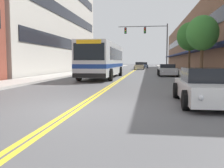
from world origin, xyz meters
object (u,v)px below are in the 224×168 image
(car_white_parked_right_foreground, at_px, (205,87))
(traffic_signal_mast, at_px, (151,38))
(city_bus, at_px, (103,59))
(fire_hydrant, at_px, (200,76))
(car_silver_parked_right_mid, at_px, (167,70))
(street_tree_right_mid, at_px, (202,33))
(street_tree_right_far, at_px, (190,37))
(car_slate_blue_moving_lead, at_px, (144,65))
(car_beige_moving_second, at_px, (139,66))
(car_navy_parked_left_near, at_px, (100,68))

(car_white_parked_right_foreground, relative_size, traffic_signal_mast, 0.59)
(city_bus, height_order, fire_hydrant, city_bus)
(car_silver_parked_right_mid, distance_m, traffic_signal_mast, 12.62)
(city_bus, distance_m, traffic_signal_mast, 16.66)
(street_tree_right_mid, bearing_deg, fire_hydrant, -103.69)
(city_bus, height_order, street_tree_right_far, street_tree_right_far)
(car_silver_parked_right_mid, height_order, car_slate_blue_moving_lead, car_slate_blue_moving_lead)
(traffic_signal_mast, xyz_separation_m, street_tree_right_mid, (3.66, -19.29, -1.55))
(car_slate_blue_moving_lead, distance_m, traffic_signal_mast, 21.89)
(car_slate_blue_moving_lead, xyz_separation_m, car_beige_moving_second, (-0.76, -11.21, 0.03))
(car_white_parked_right_foreground, height_order, street_tree_right_far, street_tree_right_far)
(traffic_signal_mast, bearing_deg, car_navy_parked_left_near, -145.48)
(car_silver_parked_right_mid, distance_m, car_slate_blue_moving_lead, 33.13)
(car_white_parked_right_foreground, bearing_deg, street_tree_right_far, 82.72)
(car_navy_parked_left_near, xyz_separation_m, car_white_parked_right_foreground, (8.72, -24.89, 0.00))
(car_slate_blue_moving_lead, bearing_deg, car_silver_parked_right_mid, -84.86)
(city_bus, height_order, car_navy_parked_left_near, city_bus)
(car_navy_parked_left_near, bearing_deg, street_tree_right_far, -27.72)
(car_slate_blue_moving_lead, relative_size, car_beige_moving_second, 1.02)
(fire_hydrant, bearing_deg, city_bus, 145.28)
(city_bus, xyz_separation_m, car_slate_blue_moving_lead, (3.34, 37.01, -1.13))
(car_navy_parked_left_near, height_order, car_slate_blue_moving_lead, car_slate_blue_moving_lead)
(traffic_signal_mast, bearing_deg, street_tree_right_far, -68.93)
(city_bus, xyz_separation_m, car_silver_parked_right_mid, (6.30, 4.01, -1.17))
(fire_hydrant, bearing_deg, car_silver_parked_right_mid, 99.16)
(car_slate_blue_moving_lead, relative_size, traffic_signal_mast, 0.60)
(car_silver_parked_right_mid, bearing_deg, car_beige_moving_second, 99.70)
(car_silver_parked_right_mid, relative_size, car_slate_blue_moving_lead, 0.97)
(car_beige_moving_second, xyz_separation_m, traffic_signal_mast, (2.02, -10.16, 4.55))
(car_navy_parked_left_near, bearing_deg, car_slate_blue_moving_lead, 77.58)
(car_white_parked_right_foreground, height_order, car_beige_moving_second, car_beige_moving_second)
(street_tree_right_mid, xyz_separation_m, street_tree_right_far, (0.46, 8.59, 0.58))
(traffic_signal_mast, bearing_deg, car_beige_moving_second, 101.22)
(car_navy_parked_left_near, distance_m, car_slate_blue_moving_lead, 26.83)
(street_tree_right_far, xyz_separation_m, fire_hydrant, (-0.89, -10.37, -3.69))
(city_bus, distance_m, car_slate_blue_moving_lead, 37.18)
(city_bus, distance_m, street_tree_right_far, 10.32)
(city_bus, height_order, street_tree_right_mid, street_tree_right_mid)
(car_white_parked_right_foreground, relative_size, car_beige_moving_second, 0.99)
(car_navy_parked_left_near, xyz_separation_m, street_tree_right_far, (11.15, -5.86, 3.65))
(fire_hydrant, bearing_deg, car_white_parked_right_foreground, -100.08)
(city_bus, xyz_separation_m, car_navy_parked_left_near, (-2.44, 10.80, -1.18))
(car_white_parked_right_foreground, bearing_deg, fire_hydrant, 79.92)
(car_navy_parked_left_near, height_order, traffic_signal_mast, traffic_signal_mast)
(street_tree_right_far, bearing_deg, car_slate_blue_moving_lead, 99.52)
(car_navy_parked_left_near, distance_m, street_tree_right_mid, 18.24)
(car_white_parked_right_foreground, relative_size, fire_hydrant, 5.35)
(city_bus, relative_size, fire_hydrant, 14.21)
(street_tree_right_mid, bearing_deg, car_white_parked_right_foreground, -100.70)
(car_slate_blue_moving_lead, distance_m, fire_hydrant, 42.67)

